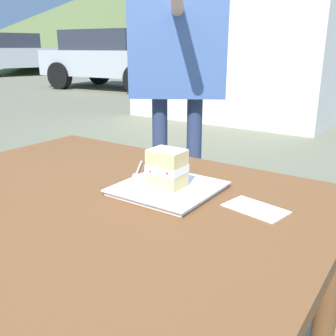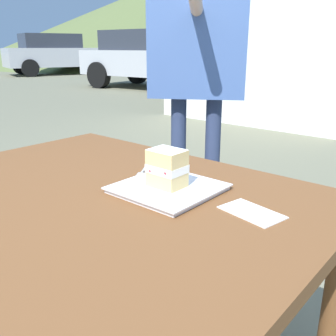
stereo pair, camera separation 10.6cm
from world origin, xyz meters
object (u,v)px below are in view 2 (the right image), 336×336
object	(u,v)px
patio_table	(85,226)
diner_person	(198,39)
dessert_plate	(168,188)
parked_car_near	(151,58)
parked_car_far	(55,54)
paper_napkin	(252,212)
cake_slice	(167,168)
dessert_fork	(144,169)

from	to	relation	value
patio_table	diner_person	distance (m)	1.14
dessert_plate	parked_car_near	size ratio (longest dim) A/B	0.07
parked_car_near	parked_car_far	bearing A→B (deg)	168.22
dessert_plate	paper_napkin	world-z (taller)	dessert_plate
cake_slice	dessert_plate	bearing A→B (deg)	52.17
cake_slice	patio_table	bearing A→B (deg)	-129.44
cake_slice	parked_car_near	size ratio (longest dim) A/B	0.03
dessert_plate	dessert_fork	world-z (taller)	dessert_plate
paper_napkin	dessert_plate	bearing A→B (deg)	-174.96
parked_car_near	patio_table	bearing A→B (deg)	-48.05
patio_table	dessert_plate	bearing A→B (deg)	50.58
diner_person	patio_table	bearing A→B (deg)	-71.04
patio_table	parked_car_far	world-z (taller)	parked_car_far
patio_table	dessert_plate	xyz separation A→B (m)	(0.15, 0.18, 0.10)
dessert_fork	parked_car_near	distance (m)	9.56
cake_slice	diner_person	size ratio (longest dim) A/B	0.06
dessert_fork	parked_car_near	size ratio (longest dim) A/B	0.04
dessert_plate	parked_car_far	size ratio (longest dim) A/B	0.06
dessert_plate	diner_person	size ratio (longest dim) A/B	0.16
paper_napkin	diner_person	bearing A→B (deg)	134.20
dessert_fork	parked_car_far	xyz separation A→B (m)	(-13.21, 8.40, 0.12)
cake_slice	paper_napkin	xyz separation A→B (m)	(0.26, 0.02, -0.07)
patio_table	diner_person	xyz separation A→B (m)	(-0.33, 0.96, 0.52)
dessert_plate	dessert_fork	size ratio (longest dim) A/B	1.74
cake_slice	diner_person	xyz separation A→B (m)	(-0.48, 0.78, 0.36)
dessert_plate	parked_car_near	world-z (taller)	parked_car_near
cake_slice	paper_napkin	size ratio (longest dim) A/B	0.63
paper_napkin	parked_car_near	size ratio (longest dim) A/B	0.04
diner_person	parked_car_near	size ratio (longest dim) A/B	0.42
patio_table	paper_napkin	world-z (taller)	paper_napkin
patio_table	cake_slice	bearing A→B (deg)	50.56
diner_person	dessert_fork	bearing A→B (deg)	-66.52
patio_table	paper_napkin	size ratio (longest dim) A/B	7.46
paper_napkin	dessert_fork	bearing A→B (deg)	170.98
parked_car_near	parked_car_far	distance (m)	6.84
parked_car_far	dessert_fork	bearing A→B (deg)	-32.45
dessert_fork	diner_person	bearing A→B (deg)	113.48
cake_slice	parked_car_near	bearing A→B (deg)	133.32
dessert_plate	parked_car_near	distance (m)	9.75
patio_table	parked_car_near	xyz separation A→B (m)	(-6.54, 7.28, 0.20)
dessert_plate	diner_person	xyz separation A→B (m)	(-0.48, 0.78, 0.42)
dessert_fork	paper_napkin	bearing A→B (deg)	-9.02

